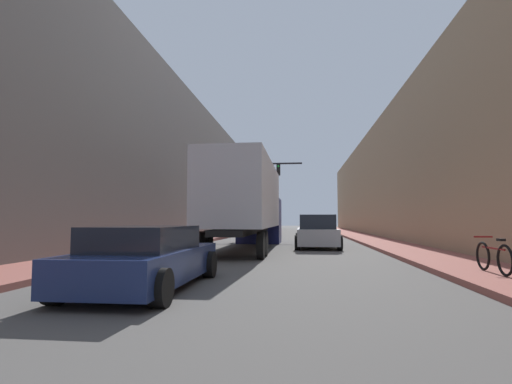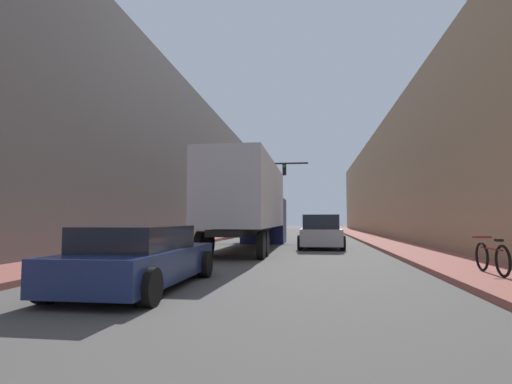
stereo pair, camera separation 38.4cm
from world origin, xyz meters
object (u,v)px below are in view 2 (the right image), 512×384
at_px(semi_truck, 252,203).
at_px(traffic_signal_gantry, 254,184).
at_px(suv_car, 320,232).
at_px(sedan_car, 140,258).
at_px(parked_bicycle, 492,258).

relative_size(semi_truck, traffic_signal_gantry, 2.06).
distance_m(semi_truck, suv_car, 3.80).
bearing_deg(traffic_signal_gantry, sedan_car, -87.34).
distance_m(sedan_car, suv_car, 13.08).
relative_size(semi_truck, parked_bicycle, 7.05).
xyz_separation_m(sedan_car, suv_car, (3.95, 12.47, 0.16)).
bearing_deg(suv_car, traffic_signal_gantry, 113.82).
distance_m(sedan_car, traffic_signal_gantry, 24.24).
bearing_deg(parked_bicycle, semi_truck, 127.50).
xyz_separation_m(sedan_car, traffic_signal_gantry, (-1.11, 23.94, 3.69)).
relative_size(suv_car, traffic_signal_gantry, 0.73).
height_order(suv_car, parked_bicycle, suv_car).
xyz_separation_m(suv_car, parked_bicycle, (3.77, -10.34, -0.25)).
xyz_separation_m(semi_truck, suv_car, (3.35, 1.06, -1.45)).
distance_m(suv_car, parked_bicycle, 11.00).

